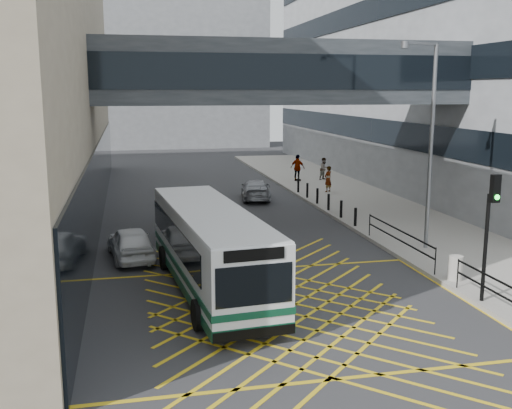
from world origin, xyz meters
TOP-DOWN VIEW (x-y plane):
  - ground at (0.00, 0.00)m, footprint 120.00×120.00m
  - building_far at (-2.00, 60.00)m, footprint 28.00×16.00m
  - skybridge at (3.00, 12.00)m, footprint 20.00×4.10m
  - pavement at (9.00, 15.00)m, footprint 6.00×54.00m
  - box_junction at (0.00, 0.00)m, footprint 12.00×9.00m
  - bus at (-1.91, 2.57)m, footprint 3.22×10.17m
  - car_white at (-4.50, 6.97)m, footprint 2.30×4.43m
  - car_dark at (-1.96, 10.41)m, footprint 1.59×4.05m
  - car_silver at (3.18, 18.96)m, footprint 2.42×4.45m
  - traffic_light at (6.27, -0.90)m, footprint 0.31×0.48m
  - street_lamp at (7.46, 5.47)m, footprint 1.87×0.78m
  - litter_bin at (6.54, 1.30)m, footprint 0.50×0.50m
  - kerb_railings at (6.15, 1.78)m, footprint 0.05×12.54m
  - bollards at (6.25, 15.00)m, footprint 0.14×10.14m
  - pedestrian_a at (8.19, 19.78)m, footprint 0.82×0.76m
  - pedestrian_b at (9.67, 24.97)m, footprint 0.91×0.79m
  - pedestrian_c at (7.56, 24.73)m, footprint 1.19×1.18m

SIDE VIEW (x-z plane):
  - ground at x=0.00m, z-range 0.00..0.00m
  - box_junction at x=0.00m, z-range 0.00..0.01m
  - pavement at x=9.00m, z-range 0.00..0.16m
  - litter_bin at x=6.54m, z-range 0.16..1.02m
  - bollards at x=6.25m, z-range 0.16..1.06m
  - car_dark at x=-1.96m, z-range 0.00..1.27m
  - car_silver at x=3.18m, z-range 0.00..1.31m
  - car_white at x=-4.50m, z-range 0.00..1.35m
  - kerb_railings at x=6.15m, z-range 0.38..1.38m
  - pedestrian_b at x=9.67m, z-range 0.16..1.77m
  - pedestrian_a at x=8.19m, z-range 0.16..1.83m
  - pedestrian_c at x=7.56m, z-range 0.16..2.07m
  - bus at x=-1.91m, z-range 0.10..2.90m
  - traffic_light at x=6.27m, z-range 0.77..4.82m
  - street_lamp at x=7.46m, z-range 0.74..9.11m
  - skybridge at x=3.00m, z-range 6.00..9.00m
  - building_far at x=-2.00m, z-range 0.00..18.00m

